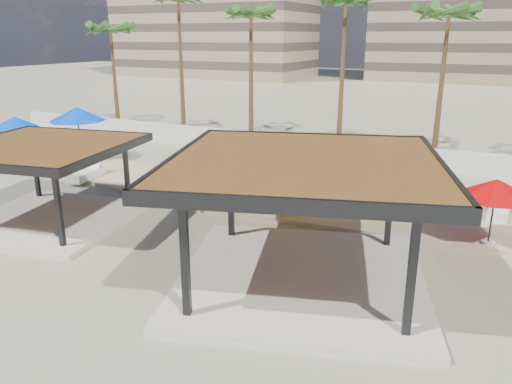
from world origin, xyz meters
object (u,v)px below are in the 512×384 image
(pavilion_west, at_px, (44,176))
(umbrella_c, at_px, (496,188))
(umbrella_a, at_px, (15,123))
(lounger_a, at_px, (86,174))
(lounger_b, at_px, (499,210))
(pavilion_central, at_px, (303,209))

(pavilion_west, height_order, umbrella_c, pavilion_west)
(umbrella_a, distance_m, lounger_a, 6.78)
(umbrella_c, distance_m, lounger_a, 18.73)
(pavilion_west, bearing_deg, lounger_b, 16.67)
(lounger_a, bearing_deg, umbrella_c, -100.42)
(pavilion_central, xyz_separation_m, umbrella_c, (4.91, 5.13, -0.10))
(pavilion_central, bearing_deg, lounger_b, 41.79)
(lounger_a, height_order, lounger_b, lounger_a)
(umbrella_a, relative_size, lounger_b, 1.36)
(umbrella_a, bearing_deg, umbrella_c, -2.89)
(pavilion_west, xyz_separation_m, umbrella_c, (15.71, 4.93, 0.29))
(pavilion_west, distance_m, umbrella_c, 16.47)
(umbrella_a, height_order, umbrella_c, umbrella_a)
(pavilion_central, height_order, lounger_b, pavilion_central)
(umbrella_c, relative_size, lounger_a, 1.19)
(pavilion_central, bearing_deg, umbrella_a, 145.11)
(umbrella_c, distance_m, lounger_b, 3.90)
(umbrella_a, xyz_separation_m, lounger_b, (25.27, 2.19, -1.94))
(pavilion_central, relative_size, pavilion_west, 1.29)
(pavilion_west, xyz_separation_m, umbrella_a, (-9.33, 6.20, 0.43))
(umbrella_a, bearing_deg, lounger_a, -10.73)
(umbrella_a, bearing_deg, pavilion_west, -33.59)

